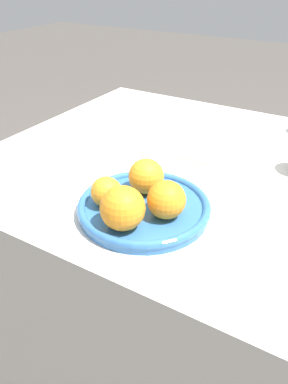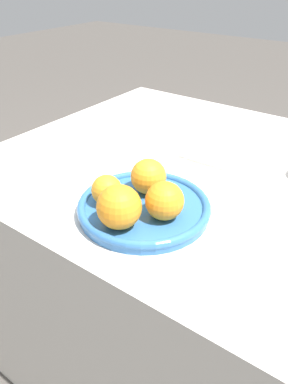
# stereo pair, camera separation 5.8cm
# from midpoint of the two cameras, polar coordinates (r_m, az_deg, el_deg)

# --- Properties ---
(ground_plane) EXTENTS (12.00, 12.00, 0.00)m
(ground_plane) POSITION_cam_midpoint_polar(r_m,az_deg,el_deg) (1.43, 12.82, -24.54)
(ground_plane) COLOR #4C4742
(table) EXTENTS (1.33, 0.90, 0.73)m
(table) POSITION_cam_midpoint_polar(r_m,az_deg,el_deg) (1.15, 15.04, -14.29)
(table) COLOR silver
(table) RESTS_ON ground_plane
(fruit_platter) EXTENTS (0.27, 0.27, 0.03)m
(fruit_platter) POSITION_cam_midpoint_polar(r_m,az_deg,el_deg) (0.76, 2.20, -2.35)
(fruit_platter) COLOR #336BAD
(fruit_platter) RESTS_ON table
(orange_0) EXTENTS (0.07, 0.07, 0.07)m
(orange_0) POSITION_cam_midpoint_polar(r_m,az_deg,el_deg) (0.71, 5.52, -1.41)
(orange_0) COLOR orange
(orange_0) RESTS_ON fruit_platter
(orange_1) EXTENTS (0.08, 0.08, 0.08)m
(orange_1) POSITION_cam_midpoint_polar(r_m,az_deg,el_deg) (0.78, 2.83, 2.33)
(orange_1) COLOR orange
(orange_1) RESTS_ON fruit_platter
(orange_2) EXTENTS (0.06, 0.06, 0.06)m
(orange_2) POSITION_cam_midpoint_polar(r_m,az_deg,el_deg) (0.75, -3.48, 0.25)
(orange_2) COLOR orange
(orange_2) RESTS_ON fruit_platter
(orange_3) EXTENTS (0.08, 0.08, 0.08)m
(orange_3) POSITION_cam_midpoint_polar(r_m,az_deg,el_deg) (0.68, -1.35, -2.36)
(orange_3) COLOR orange
(orange_3) RESTS_ON fruit_platter
(napkin) EXTENTS (0.13, 0.12, 0.01)m
(napkin) POSITION_cam_midpoint_polar(r_m,az_deg,el_deg) (1.01, 12.00, 5.47)
(napkin) COLOR silver
(napkin) RESTS_ON table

